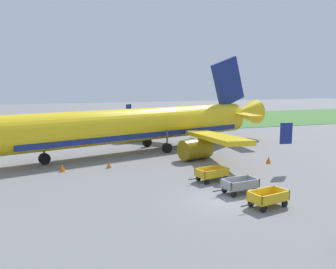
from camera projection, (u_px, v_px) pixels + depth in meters
name	position (u px, v px, depth m)	size (l,w,h in m)	color
ground_plane	(219.00, 202.00, 23.76)	(220.00, 220.00, 0.00)	slate
grass_strip	(111.00, 123.00, 67.02)	(220.00, 28.00, 0.06)	#477A38
airplane	(146.00, 125.00, 40.35)	(37.00, 30.02, 11.34)	yellow
baggage_cart_nearest	(268.00, 198.00, 22.70)	(3.63, 1.89, 1.07)	gold
baggage_cart_second_in_row	(240.00, 185.00, 25.46)	(3.61, 1.69, 1.07)	gray
baggage_cart_third_in_row	(212.00, 174.00, 28.57)	(3.63, 1.92, 1.07)	gold
traffic_cone_near_plane	(268.00, 160.00, 34.75)	(0.52, 0.52, 0.69)	orange
traffic_cone_mid_apron	(109.00, 164.00, 32.91)	(0.50, 0.50, 0.66)	orange
traffic_cone_by_carts	(62.00, 168.00, 31.58)	(0.52, 0.52, 0.69)	orange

